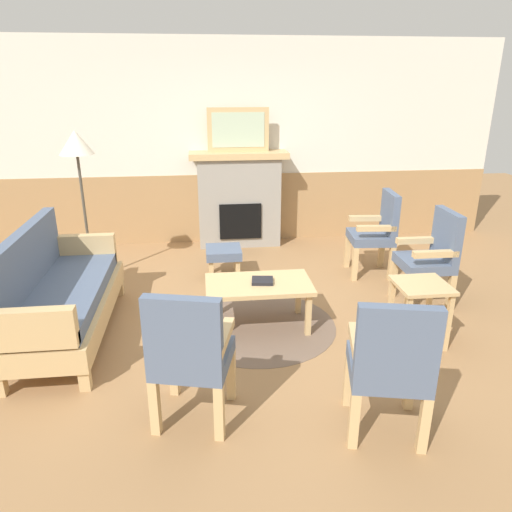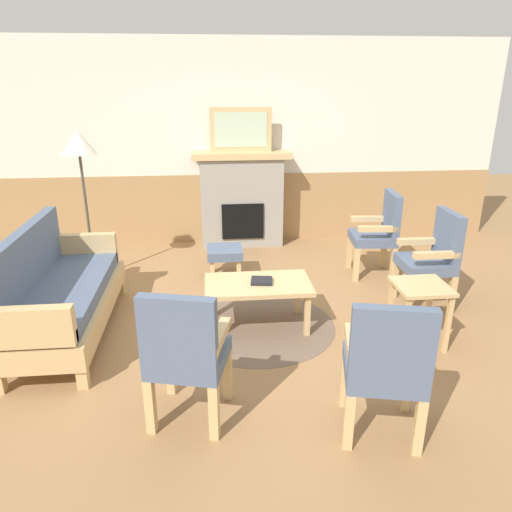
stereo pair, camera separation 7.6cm
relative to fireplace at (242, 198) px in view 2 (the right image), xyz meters
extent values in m
plane|color=#997047|center=(0.00, -2.35, -0.65)|extent=(14.00, 14.00, 0.00)
cube|color=silver|center=(0.00, 0.25, 0.70)|extent=(7.20, 0.12, 2.70)
cube|color=#A87F51|center=(0.00, 0.18, -0.18)|extent=(7.20, 0.02, 0.95)
cube|color=gray|center=(0.00, 0.00, -0.05)|extent=(1.10, 0.36, 1.20)
cube|color=black|center=(0.00, -0.19, -0.27)|extent=(0.56, 0.02, 0.48)
cube|color=tan|center=(0.00, 0.00, 0.59)|extent=(1.30, 0.44, 0.08)
cube|color=tan|center=(0.00, 0.00, 0.91)|extent=(0.80, 0.03, 0.56)
cube|color=#B2C6A8|center=(0.00, -0.02, 0.91)|extent=(0.68, 0.01, 0.44)
cube|color=tan|center=(-1.42, -3.22, -0.57)|extent=(0.08, 0.08, 0.16)
cube|color=tan|center=(-1.42, -1.54, -0.57)|extent=(0.08, 0.08, 0.16)
cube|color=tan|center=(-2.02, -1.54, -0.57)|extent=(0.08, 0.08, 0.16)
cube|color=tan|center=(-1.72, -2.38, -0.39)|extent=(0.70, 1.80, 0.20)
cube|color=slate|center=(-1.72, -2.38, -0.23)|extent=(0.60, 1.70, 0.12)
cube|color=slate|center=(-2.02, -2.38, 0.08)|extent=(0.10, 1.70, 0.50)
cube|color=tan|center=(-1.72, -3.23, -0.12)|extent=(0.60, 0.10, 0.30)
cube|color=tan|center=(-1.72, -1.53, -0.12)|extent=(0.60, 0.10, 0.30)
cube|color=tan|center=(-0.44, -2.62, -0.45)|extent=(0.05, 0.05, 0.40)
cube|color=tan|center=(0.40, -2.62, -0.45)|extent=(0.05, 0.05, 0.40)
cube|color=tan|center=(-0.44, -2.18, -0.45)|extent=(0.05, 0.05, 0.40)
cube|color=tan|center=(0.40, -2.18, -0.45)|extent=(0.05, 0.05, 0.40)
cube|color=tan|center=(-0.02, -2.40, -0.23)|extent=(0.96, 0.56, 0.04)
cylinder|color=brown|center=(-0.02, -2.40, -0.65)|extent=(1.45, 1.45, 0.01)
cube|color=black|center=(0.01, -2.39, -0.20)|extent=(0.21, 0.20, 0.03)
cube|color=tan|center=(-0.43, -1.34, -0.52)|extent=(0.05, 0.05, 0.26)
cube|color=tan|center=(-0.13, -1.34, -0.52)|extent=(0.05, 0.05, 0.26)
cube|color=tan|center=(-0.43, -1.04, -0.52)|extent=(0.05, 0.05, 0.26)
cube|color=tan|center=(-0.13, -1.04, -0.52)|extent=(0.05, 0.05, 0.26)
cube|color=slate|center=(-0.28, -1.19, -0.34)|extent=(0.40, 0.40, 0.10)
cube|color=tan|center=(1.20, -1.44, -0.45)|extent=(0.07, 0.07, 0.40)
cube|color=tan|center=(1.24, -1.03, -0.45)|extent=(0.07, 0.07, 0.40)
cube|color=tan|center=(1.62, -1.48, -0.45)|extent=(0.07, 0.07, 0.40)
cube|color=tan|center=(1.66, -1.06, -0.45)|extent=(0.07, 0.07, 0.40)
cube|color=slate|center=(1.43, -1.25, -0.20)|extent=(0.52, 0.52, 0.10)
cube|color=slate|center=(1.63, -1.27, 0.09)|extent=(0.12, 0.49, 0.48)
cube|color=tan|center=(1.41, -1.46, -0.03)|extent=(0.44, 0.11, 0.06)
cube|color=tan|center=(1.45, -1.05, -0.03)|extent=(0.44, 0.11, 0.06)
cube|color=tan|center=(1.46, -2.33, -0.45)|extent=(0.06, 0.06, 0.40)
cube|color=tan|center=(1.47, -1.91, -0.45)|extent=(0.06, 0.06, 0.40)
cube|color=tan|center=(1.88, -2.33, -0.45)|extent=(0.06, 0.06, 0.40)
cube|color=tan|center=(1.89, -1.91, -0.45)|extent=(0.06, 0.06, 0.40)
cube|color=slate|center=(1.68, -2.12, -0.20)|extent=(0.49, 0.49, 0.10)
cube|color=slate|center=(1.88, -2.12, 0.09)|extent=(0.09, 0.48, 0.48)
cube|color=tan|center=(1.67, -2.33, -0.03)|extent=(0.44, 0.08, 0.06)
cube|color=tan|center=(1.68, -1.92, -0.03)|extent=(0.44, 0.08, 0.06)
cube|color=tan|center=(-0.75, -3.35, -0.45)|extent=(0.07, 0.07, 0.40)
cube|color=tan|center=(-0.35, -3.45, -0.45)|extent=(0.07, 0.07, 0.40)
cube|color=tan|center=(-0.86, -3.76, -0.45)|extent=(0.07, 0.07, 0.40)
cube|color=tan|center=(-0.45, -3.86, -0.45)|extent=(0.07, 0.07, 0.40)
cube|color=slate|center=(-0.60, -3.60, -0.20)|extent=(0.58, 0.58, 0.10)
cube|color=slate|center=(-0.65, -3.80, 0.09)|extent=(0.49, 0.19, 0.48)
cube|color=tan|center=(-0.80, -3.55, -0.03)|extent=(0.17, 0.44, 0.06)
cube|color=tan|center=(-0.40, -3.65, -0.03)|extent=(0.17, 0.44, 0.06)
cube|color=tan|center=(0.46, -3.61, -0.45)|extent=(0.07, 0.07, 0.40)
cube|color=tan|center=(0.87, -3.70, -0.45)|extent=(0.07, 0.07, 0.40)
cube|color=tan|center=(0.37, -4.02, -0.45)|extent=(0.07, 0.07, 0.40)
cube|color=tan|center=(0.78, -4.11, -0.45)|extent=(0.07, 0.07, 0.40)
cube|color=slate|center=(0.62, -3.86, -0.20)|extent=(0.57, 0.57, 0.10)
cube|color=slate|center=(0.58, -4.06, 0.09)|extent=(0.49, 0.18, 0.48)
cube|color=tan|center=(0.42, -3.82, -0.03)|extent=(0.16, 0.44, 0.06)
cube|color=tan|center=(0.82, -3.91, -0.03)|extent=(0.16, 0.44, 0.06)
cube|color=tan|center=(1.14, -2.65, -0.39)|extent=(0.04, 0.04, 0.52)
cube|color=tan|center=(1.50, -2.65, -0.39)|extent=(0.04, 0.04, 0.52)
cube|color=tan|center=(1.14, -3.01, -0.39)|extent=(0.04, 0.04, 0.52)
cube|color=tan|center=(1.50, -3.01, -0.39)|extent=(0.04, 0.04, 0.52)
cube|color=tan|center=(1.32, -2.83, -0.12)|extent=(0.44, 0.44, 0.03)
cylinder|color=#332D28|center=(-1.79, -1.07, -0.64)|extent=(0.24, 0.24, 0.03)
cylinder|color=#4C473D|center=(-1.79, -1.07, 0.08)|extent=(0.03, 0.03, 1.40)
cone|color=silver|center=(-1.79, -1.07, 0.90)|extent=(0.36, 0.36, 0.25)
camera|label=1|loc=(-0.51, -6.34, 1.51)|focal=33.46mm
camera|label=2|loc=(-0.43, -6.35, 1.51)|focal=33.46mm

